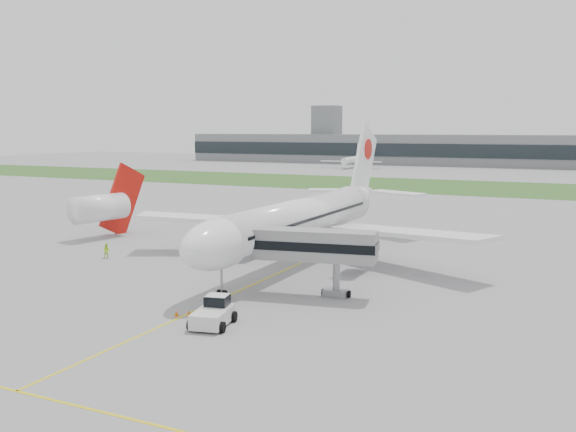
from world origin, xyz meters
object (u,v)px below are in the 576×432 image
at_px(ground_crew_near, 207,308).
at_px(neighbor_aircraft, 103,207).
at_px(airliner, 304,217).
at_px(jet_bridge, 297,245).
at_px(pushback_tug, 214,312).

bearing_deg(ground_crew_near, neighbor_aircraft, -59.88).
height_order(airliner, jet_bridge, airliner).
distance_m(pushback_tug, neighbor_aircraft, 49.96).
height_order(airliner, pushback_tug, airliner).
bearing_deg(jet_bridge, pushback_tug, -110.71).
distance_m(airliner, neighbor_aircraft, 35.57).
relative_size(airliner, jet_bridge, 3.63).
bearing_deg(pushback_tug, ground_crew_near, 123.28).
relative_size(pushback_tug, jet_bridge, 0.34).
height_order(pushback_tug, jet_bridge, jet_bridge).
height_order(jet_bridge, ground_crew_near, jet_bridge).
relative_size(airliner, pushback_tug, 10.53).
bearing_deg(neighbor_aircraft, jet_bridge, -15.25).
bearing_deg(ground_crew_near, pushback_tug, 113.34).
distance_m(airliner, pushback_tug, 28.09).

